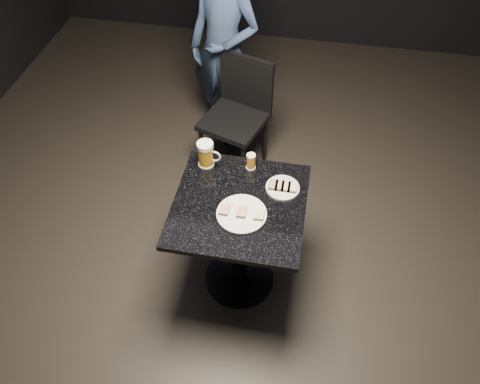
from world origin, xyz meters
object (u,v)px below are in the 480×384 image
patron (224,50)px  table (239,231)px  plate_large (242,214)px  beer_tumbler (251,161)px  chair (238,110)px  plate_small (283,188)px  beer_mug (206,154)px

patron → table: (0.37, -1.38, -0.28)m
plate_large → beer_tumbler: 0.35m
chair → patron: bearing=118.0°
beer_tumbler → patron: bearing=109.1°
plate_large → plate_small: bearing=49.6°
patron → chair: (0.16, -0.30, -0.29)m
beer_mug → plate_small: bearing=-13.9°
beer_mug → chair: bearing=88.0°
beer_tumbler → chair: bearing=105.5°
plate_small → table: bearing=-145.4°
patron → beer_tumbler: size_ratio=16.07×
patron → chair: patron is taller
plate_small → beer_mug: bearing=166.1°
table → beer_mug: 0.47m
plate_large → table: (-0.03, 0.07, -0.25)m
plate_large → plate_small: 0.29m
patron → beer_mug: size_ratio=9.97×
plate_small → patron: (-0.58, 1.24, 0.03)m
patron → chair: 0.45m
plate_large → chair: chair is taller
plate_small → table: (-0.21, -0.15, -0.25)m
patron → plate_large: bearing=-52.2°
patron → table: bearing=-52.4°
table → beer_tumbler: beer_tumbler is taller
plate_large → beer_mug: bearing=128.5°
plate_small → beer_tumbler: (-0.20, 0.13, 0.04)m
table → beer_mug: (-0.24, 0.26, 0.32)m
plate_large → table: bearing=109.3°
plate_large → beer_mug: (-0.26, 0.33, 0.07)m
plate_large → patron: 1.51m
table → beer_tumbler: (0.02, 0.28, 0.29)m
plate_large → beer_mug: 0.43m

